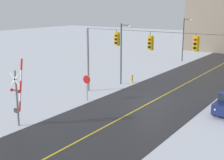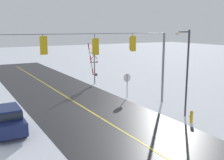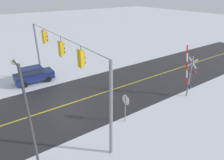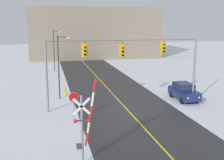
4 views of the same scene
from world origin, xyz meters
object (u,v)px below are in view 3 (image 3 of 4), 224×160
object	(u,v)px
stop_sign	(126,103)
streetlamp_near	(27,111)
railroad_crossing	(190,74)
parked_car_navy	(33,74)

from	to	relation	value
stop_sign	streetlamp_near	size ratio (longest dim) A/B	0.36
streetlamp_near	stop_sign	bearing A→B (deg)	-84.89
stop_sign	railroad_crossing	distance (m)	7.50
stop_sign	parked_car_navy	distance (m)	12.11
parked_car_navy	streetlamp_near	distance (m)	12.85
parked_car_navy	streetlamp_near	world-z (taller)	streetlamp_near
railroad_crossing	streetlamp_near	distance (m)	14.47
stop_sign	parked_car_navy	bearing A→B (deg)	18.08
stop_sign	streetlamp_near	xyz separation A→B (m)	(-0.62, 6.89, 2.20)
parked_car_navy	streetlamp_near	bearing A→B (deg)	165.45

